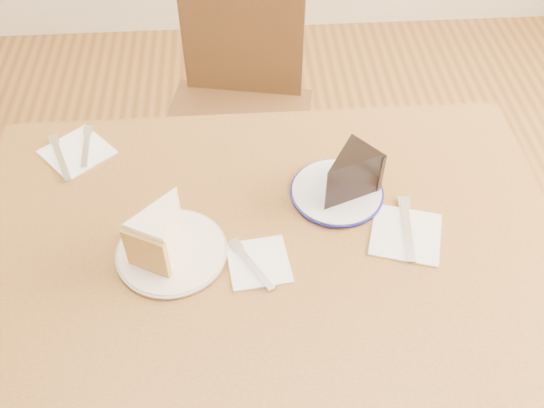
{
  "coord_description": "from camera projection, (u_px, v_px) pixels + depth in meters",
  "views": [
    {
      "loc": [
        -0.04,
        -0.75,
        1.7
      ],
      "look_at": [
        0.01,
        0.05,
        0.8
      ],
      "focal_mm": 40.0,
      "sensor_mm": 36.0,
      "label": 1
    }
  ],
  "objects": [
    {
      "name": "ground",
      "position": [
        269.0,
        401.0,
        1.77
      ],
      "size": [
        4.0,
        4.0,
        0.0
      ],
      "primitive_type": "plane",
      "color": "#503115",
      "rests_on": "ground"
    },
    {
      "name": "table",
      "position": [
        267.0,
        270.0,
        1.28
      ],
      "size": [
        1.2,
        0.8,
        0.75
      ],
      "color": "#4D3115",
      "rests_on": "ground"
    },
    {
      "name": "chair_far",
      "position": [
        238.0,
        115.0,
        1.87
      ],
      "size": [
        0.51,
        0.51,
        0.88
      ],
      "rotation": [
        0.0,
        0.0,
        2.95
      ],
      "color": "#331D0F",
      "rests_on": "ground"
    },
    {
      "name": "plate_cream",
      "position": [
        172.0,
        252.0,
        1.18
      ],
      "size": [
        0.21,
        0.21,
        0.01
      ],
      "primitive_type": "cylinder",
      "color": "white",
      "rests_on": "table"
    },
    {
      "name": "plate_navy",
      "position": [
        337.0,
        192.0,
        1.29
      ],
      "size": [
        0.19,
        0.19,
        0.01
      ],
      "primitive_type": "cylinder",
      "color": "white",
      "rests_on": "table"
    },
    {
      "name": "carrot_cake",
      "position": [
        164.0,
        229.0,
        1.15
      ],
      "size": [
        0.13,
        0.15,
        0.09
      ],
      "primitive_type": null,
      "rotation": [
        0.0,
        0.0,
        -0.48
      ],
      "color": "beige",
      "rests_on": "plate_cream"
    },
    {
      "name": "chocolate_cake",
      "position": [
        345.0,
        179.0,
        1.24
      ],
      "size": [
        0.15,
        0.14,
        0.1
      ],
      "primitive_type": null,
      "rotation": [
        0.0,
        0.0,
        2.27
      ],
      "color": "black",
      "rests_on": "plate_navy"
    },
    {
      "name": "napkin_cream",
      "position": [
        259.0,
        262.0,
        1.17
      ],
      "size": [
        0.13,
        0.13,
        0.0
      ],
      "primitive_type": "cube",
      "rotation": [
        0.0,
        0.0,
        0.12
      ],
      "color": "white",
      "rests_on": "table"
    },
    {
      "name": "napkin_navy",
      "position": [
        406.0,
        234.0,
        1.22
      ],
      "size": [
        0.17,
        0.17,
        0.0
      ],
      "primitive_type": "cube",
      "rotation": [
        0.0,
        0.0,
        -0.3
      ],
      "color": "white",
      "rests_on": "table"
    },
    {
      "name": "napkin_spare",
      "position": [
        77.0,
        152.0,
        1.38
      ],
      "size": [
        0.19,
        0.19,
        0.0
      ],
      "primitive_type": "cube",
      "rotation": [
        0.0,
        0.0,
        0.72
      ],
      "color": "white",
      "rests_on": "table"
    },
    {
      "name": "fork_cream",
      "position": [
        252.0,
        265.0,
        1.16
      ],
      "size": [
        0.08,
        0.13,
        0.0
      ],
      "primitive_type": "cube",
      "rotation": [
        0.0,
        0.0,
        0.53
      ],
      "color": "silver",
      "rests_on": "napkin_cream"
    },
    {
      "name": "knife_navy",
      "position": [
        407.0,
        228.0,
        1.22
      ],
      "size": [
        0.03,
        0.17,
        0.0
      ],
      "primitive_type": "cube",
      "rotation": [
        0.0,
        0.0,
        -0.11
      ],
      "color": "silver",
      "rests_on": "napkin_navy"
    },
    {
      "name": "fork_spare",
      "position": [
        86.0,
        147.0,
        1.39
      ],
      "size": [
        0.02,
        0.14,
        0.0
      ],
      "primitive_type": "cube",
      "rotation": [
        0.0,
        0.0,
        0.06
      ],
      "color": "silver",
      "rests_on": "napkin_spare"
    },
    {
      "name": "knife_spare",
      "position": [
        60.0,
        158.0,
        1.36
      ],
      "size": [
        0.07,
        0.15,
        0.0
      ],
      "primitive_type": "cube",
      "rotation": [
        0.0,
        0.0,
        0.38
      ],
      "color": "silver",
      "rests_on": "napkin_spare"
    }
  ]
}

